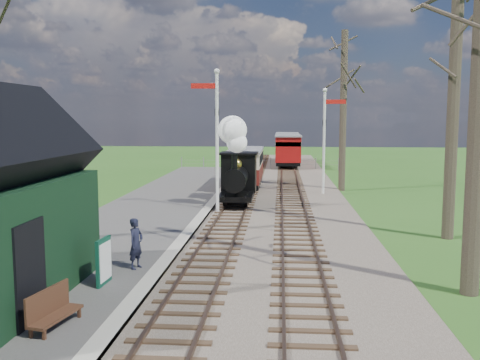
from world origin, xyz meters
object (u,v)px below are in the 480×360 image
(coach, at_px, (246,166))
(semaphore_far, at_px, (326,133))
(red_carriage_b, at_px, (287,146))
(person, at_px, (136,243))
(red_carriage_a, at_px, (288,150))
(bench, at_px, (51,309))
(semaphore_near, at_px, (215,131))
(locomotive, at_px, (237,167))
(sign_board, at_px, (104,261))

(coach, bearing_deg, semaphore_far, -24.54)
(red_carriage_b, height_order, person, red_carriage_b)
(red_carriage_a, distance_m, red_carriage_b, 5.50)
(bench, height_order, person, person)
(red_carriage_a, bearing_deg, semaphore_near, -98.90)
(red_carriage_a, relative_size, red_carriage_b, 1.00)
(red_carriage_b, bearing_deg, red_carriage_a, -90.00)
(semaphore_far, distance_m, red_carriage_a, 15.73)
(semaphore_far, height_order, bench, semaphore_far)
(locomotive, relative_size, coach, 0.62)
(coach, bearing_deg, red_carriage_b, 82.22)
(coach, xyz_separation_m, person, (-1.78, -17.12, -0.52))
(coach, distance_m, bench, 21.29)
(red_carriage_a, bearing_deg, bench, -98.08)
(semaphore_near, distance_m, red_carriage_a, 21.89)
(red_carriage_a, xyz_separation_m, red_carriage_b, (0.00, 5.50, 0.00))
(red_carriage_a, height_order, person, red_carriage_a)
(semaphore_far, xyz_separation_m, sign_board, (-6.56, -16.50, -2.59))
(red_carriage_b, height_order, sign_board, red_carriage_b)
(coach, distance_m, red_carriage_b, 19.20)
(sign_board, relative_size, person, 0.83)
(semaphore_near, distance_m, locomotive, 2.71)
(semaphore_far, bearing_deg, red_carriage_a, 96.52)
(bench, relative_size, person, 1.01)
(semaphore_far, xyz_separation_m, bench, (-6.70, -19.15, -2.80))
(coach, height_order, red_carriage_b, red_carriage_b)
(coach, relative_size, bench, 4.78)
(red_carriage_b, distance_m, sign_board, 37.84)
(person, bearing_deg, sign_board, -175.28)
(red_carriage_b, relative_size, bench, 3.83)
(coach, bearing_deg, bench, -96.26)
(locomotive, bearing_deg, red_carriage_b, 84.06)
(locomotive, relative_size, red_carriage_a, 0.78)
(semaphore_far, height_order, locomotive, semaphore_far)
(red_carriage_a, xyz_separation_m, sign_board, (-4.79, -32.02, -0.76))
(coach, relative_size, red_carriage_b, 1.25)
(bench, bearing_deg, person, 82.34)
(bench, bearing_deg, sign_board, 87.06)
(red_carriage_a, bearing_deg, red_carriage_b, 90.00)
(semaphore_far, relative_size, sign_board, 5.12)
(semaphore_far, bearing_deg, bench, -109.27)
(locomotive, bearing_deg, semaphore_far, 42.80)
(semaphore_near, relative_size, semaphore_far, 1.09)
(sign_board, bearing_deg, semaphore_far, 68.32)
(semaphore_far, xyz_separation_m, person, (-6.15, -15.12, -2.48))
(coach, relative_size, red_carriage_a, 1.25)
(semaphore_near, height_order, sign_board, semaphore_near)
(red_carriage_b, bearing_deg, bench, -96.98)
(semaphore_far, relative_size, person, 4.26)
(locomotive, xyz_separation_m, sign_board, (-2.17, -12.44, -1.13))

